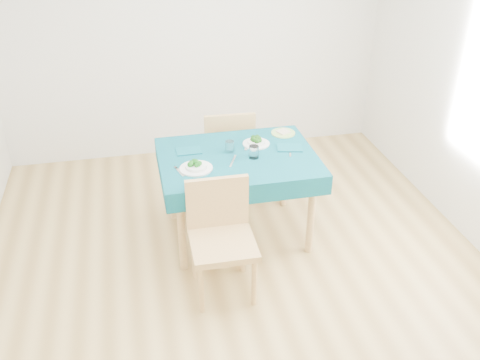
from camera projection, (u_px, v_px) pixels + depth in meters
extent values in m
cube|color=olive|center=(240.00, 275.00, 4.18)|extent=(4.00, 4.50, 0.02)
cube|color=silver|center=(192.00, 29.00, 5.40)|extent=(4.00, 0.02, 2.70)
cube|color=#074754|center=(238.00, 196.00, 4.46)|extent=(1.24, 0.95, 0.76)
cube|color=tan|center=(222.00, 227.00, 3.73)|extent=(0.47, 0.51, 1.15)
cube|color=tan|center=(227.00, 132.00, 5.07)|extent=(0.49, 0.53, 1.16)
cube|color=silver|center=(180.00, 172.00, 4.04)|extent=(0.07, 0.16, 0.00)
cube|color=silver|center=(233.00, 161.00, 4.18)|extent=(0.10, 0.19, 0.00)
cube|color=silver|center=(247.00, 145.00, 4.43)|extent=(0.08, 0.18, 0.00)
cube|color=silver|center=(290.00, 151.00, 4.33)|extent=(0.07, 0.19, 0.00)
cube|color=#0B4F5D|center=(189.00, 151.00, 4.33)|extent=(0.20, 0.14, 0.01)
cube|color=#0B4F5D|center=(290.00, 148.00, 4.38)|extent=(0.23, 0.19, 0.01)
cylinder|color=white|center=(230.00, 146.00, 4.31)|extent=(0.07, 0.07, 0.09)
cylinder|color=white|center=(254.00, 152.00, 4.22)|extent=(0.08, 0.08, 0.10)
cylinder|color=#9DCC63|center=(283.00, 133.00, 4.63)|extent=(0.21, 0.21, 0.01)
cube|color=beige|center=(283.00, 132.00, 4.62)|extent=(0.13, 0.13, 0.01)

